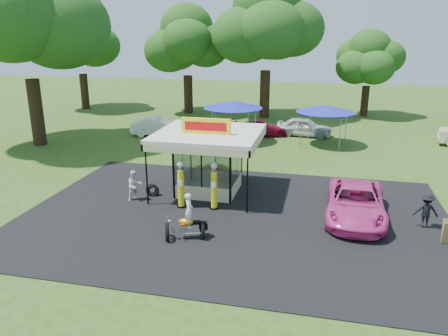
{
  "coord_description": "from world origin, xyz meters",
  "views": [
    {
      "loc": [
        3.82,
        -16.8,
        8.46
      ],
      "look_at": [
        -0.94,
        4.0,
        1.74
      ],
      "focal_mm": 35.0,
      "sensor_mm": 36.0,
      "label": 1
    }
  ],
  "objects": [
    {
      "name": "kiosk_car",
      "position": [
        -2.0,
        7.2,
        0.48
      ],
      "size": [
        2.82,
        1.13,
        0.96
      ],
      "primitive_type": "imported",
      "rotation": [
        0.0,
        0.0,
        1.57
      ],
      "color": "yellow",
      "rests_on": "ground"
    },
    {
      "name": "gas_pump_right",
      "position": [
        -1.13,
        2.64,
        1.16
      ],
      "size": [
        0.45,
        0.45,
        2.42
      ],
      "color": "black",
      "rests_on": "ground"
    },
    {
      "name": "gas_pump_left",
      "position": [
        -2.78,
        2.48,
        1.17
      ],
      "size": [
        0.45,
        0.45,
        2.44
      ],
      "color": "black",
      "rests_on": "ground"
    },
    {
      "name": "tent_west",
      "position": [
        -3.09,
        16.55,
        2.93
      ],
      "size": [
        4.63,
        4.63,
        3.24
      ],
      "rotation": [
        0.0,
        0.0,
        0.34
      ],
      "color": "gray",
      "rests_on": "ground"
    },
    {
      "name": "tent_east",
      "position": [
        3.98,
        16.99,
        2.8
      ],
      "size": [
        4.42,
        4.42,
        3.09
      ],
      "rotation": [
        0.0,
        0.0,
        -0.18
      ],
      "color": "gray",
      "rests_on": "ground"
    },
    {
      "name": "motorcycle",
      "position": [
        -1.43,
        -0.73,
        0.83
      ],
      "size": [
        1.88,
        1.39,
        2.13
      ],
      "rotation": [
        0.0,
        0.0,
        0.37
      ],
      "color": "black",
      "rests_on": "ground"
    },
    {
      "name": "oak_far_d",
      "position": [
        7.96,
        30.39,
        5.42
      ],
      "size": [
        7.15,
        7.15,
        8.51
      ],
      "color": "black",
      "rests_on": "ground"
    },
    {
      "name": "spectator_east_a",
      "position": [
        8.6,
        2.71,
        0.81
      ],
      "size": [
        1.06,
        0.62,
        1.62
      ],
      "primitive_type": "imported",
      "rotation": [
        0.0,
        0.0,
        3.16
      ],
      "color": "black",
      "rests_on": "ground"
    },
    {
      "name": "ground",
      "position": [
        0.0,
        0.0,
        0.0
      ],
      "size": [
        120.0,
        120.0,
        0.0
      ],
      "primitive_type": "plane",
      "color": "#294B17",
      "rests_on": "ground"
    },
    {
      "name": "oak_far_a",
      "position": [
        -22.53,
        27.87,
        6.92
      ],
      "size": [
        9.18,
        9.18,
        10.88
      ],
      "color": "black",
      "rests_on": "ground"
    },
    {
      "name": "asphalt_apron",
      "position": [
        0.0,
        2.0,
        0.02
      ],
      "size": [
        20.0,
        14.0,
        0.04
      ],
      "primitive_type": "cube",
      "color": "black",
      "rests_on": "ground"
    },
    {
      "name": "bg_car_a",
      "position": [
        -9.48,
        17.02,
        0.77
      ],
      "size": [
        4.83,
        2.19,
        1.54
      ],
      "primitive_type": "imported",
      "rotation": [
        0.0,
        0.0,
        1.7
      ],
      "color": "white",
      "rests_on": "ground"
    },
    {
      "name": "spare_tires",
      "position": [
        -4.8,
        3.66,
        0.33
      ],
      "size": [
        0.84,
        0.61,
        0.68
      ],
      "rotation": [
        0.0,
        0.0,
        0.22
      ],
      "color": "black",
      "rests_on": "ground"
    },
    {
      "name": "bg_car_c",
      "position": [
        2.36,
        19.71,
        0.77
      ],
      "size": [
        4.69,
        2.29,
        1.54
      ],
      "primitive_type": "imported",
      "rotation": [
        0.0,
        0.0,
        1.47
      ],
      "color": "silver",
      "rests_on": "ground"
    },
    {
      "name": "pink_sedan",
      "position": [
        5.6,
        3.05,
        0.79
      ],
      "size": [
        2.85,
        5.78,
        1.58
      ],
      "primitive_type": "imported",
      "rotation": [
        0.0,
        0.0,
        -0.04
      ],
      "color": "#E73E9B",
      "rests_on": "ground"
    },
    {
      "name": "oak_far_b",
      "position": [
        -10.36,
        27.99,
        6.99
      ],
      "size": [
        9.18,
        9.18,
        10.95
      ],
      "color": "black",
      "rests_on": "ground"
    },
    {
      "name": "bg_car_b",
      "position": [
        -1.14,
        18.87,
        0.64
      ],
      "size": [
        4.79,
        3.21,
        1.29
      ],
      "primitive_type": "imported",
      "rotation": [
        0.0,
        0.0,
        1.92
      ],
      "color": "maroon",
      "rests_on": "ground"
    },
    {
      "name": "gas_station_kiosk",
      "position": [
        -2.0,
        4.99,
        1.78
      ],
      "size": [
        5.4,
        5.4,
        4.18
      ],
      "color": "white",
      "rests_on": "ground"
    },
    {
      "name": "oak_far_c",
      "position": [
        -2.05,
        27.3,
        8.42
      ],
      "size": [
        11.26,
        11.26,
        13.27
      ],
      "color": "black",
      "rests_on": "ground"
    },
    {
      "name": "oak_near",
      "position": [
        -17.52,
        12.19,
        9.32
      ],
      "size": [
        12.91,
        12.91,
        14.87
      ],
      "color": "black",
      "rests_on": "ground"
    },
    {
      "name": "spectator_west",
      "position": [
        -5.44,
        2.89,
        0.81
      ],
      "size": [
        0.98,
        1.0,
        1.62
      ],
      "primitive_type": "imported",
      "rotation": [
        0.0,
        0.0,
        0.87
      ],
      "color": "white",
      "rests_on": "ground"
    }
  ]
}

